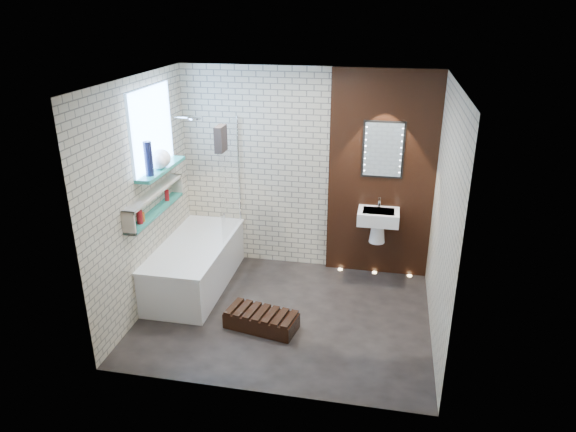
% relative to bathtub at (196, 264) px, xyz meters
% --- Properties ---
extents(ground, '(3.20, 3.20, 0.00)m').
position_rel_bathtub_xyz_m(ground, '(1.22, -0.45, -0.29)').
color(ground, black).
rests_on(ground, ground).
extents(room_shell, '(3.24, 3.20, 2.60)m').
position_rel_bathtub_xyz_m(room_shell, '(1.22, -0.45, 1.01)').
color(room_shell, '#C1B599').
rests_on(room_shell, ground).
extents(walnut_panel, '(1.30, 0.06, 2.60)m').
position_rel_bathtub_xyz_m(walnut_panel, '(2.17, 0.82, 1.01)').
color(walnut_panel, black).
rests_on(walnut_panel, ground).
extents(clerestory_window, '(0.18, 1.00, 0.94)m').
position_rel_bathtub_xyz_m(clerestory_window, '(-0.34, -0.10, 1.61)').
color(clerestory_window, '#7FADE0').
rests_on(clerestory_window, room_shell).
extents(display_niche, '(0.14, 1.30, 0.26)m').
position_rel_bathtub_xyz_m(display_niche, '(-0.31, -0.30, 0.91)').
color(display_niche, '#248778').
rests_on(display_niche, room_shell).
extents(bathtub, '(0.79, 1.74, 0.70)m').
position_rel_bathtub_xyz_m(bathtub, '(0.00, 0.00, 0.00)').
color(bathtub, white).
rests_on(bathtub, ground).
extents(bath_screen, '(0.01, 0.78, 1.40)m').
position_rel_bathtub_xyz_m(bath_screen, '(0.35, 0.44, 0.99)').
color(bath_screen, white).
rests_on(bath_screen, bathtub).
extents(towel, '(0.09, 0.23, 0.30)m').
position_rel_bathtub_xyz_m(towel, '(0.35, 0.15, 1.56)').
color(towel, '#292321').
rests_on(towel, bath_screen).
extents(shower_head, '(0.18, 0.18, 0.02)m').
position_rel_bathtub_xyz_m(shower_head, '(-0.08, 0.50, 1.71)').
color(shower_head, silver).
rests_on(shower_head, room_shell).
extents(washbasin, '(0.50, 0.36, 0.58)m').
position_rel_bathtub_xyz_m(washbasin, '(2.17, 0.62, 0.50)').
color(washbasin, white).
rests_on(washbasin, walnut_panel).
extents(led_mirror, '(0.50, 0.02, 0.70)m').
position_rel_bathtub_xyz_m(led_mirror, '(2.17, 0.78, 1.36)').
color(led_mirror, black).
rests_on(led_mirror, walnut_panel).
extents(walnut_step, '(0.82, 0.48, 0.17)m').
position_rel_bathtub_xyz_m(walnut_step, '(1.02, -0.75, -0.21)').
color(walnut_step, black).
rests_on(walnut_step, ground).
extents(niche_bottles, '(0.06, 0.77, 0.15)m').
position_rel_bathtub_xyz_m(niche_bottles, '(-0.31, -0.47, 0.88)').
color(niche_bottles, maroon).
rests_on(niche_bottles, display_niche).
extents(sill_vases, '(0.21, 0.47, 0.38)m').
position_rel_bathtub_xyz_m(sill_vases, '(-0.28, -0.17, 1.37)').
color(sill_vases, '#141838').
rests_on(sill_vases, clerestory_window).
extents(floor_uplights, '(0.96, 0.06, 0.01)m').
position_rel_bathtub_xyz_m(floor_uplights, '(2.17, 0.75, -0.29)').
color(floor_uplights, '#FFD899').
rests_on(floor_uplights, ground).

